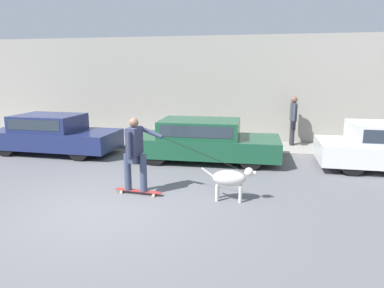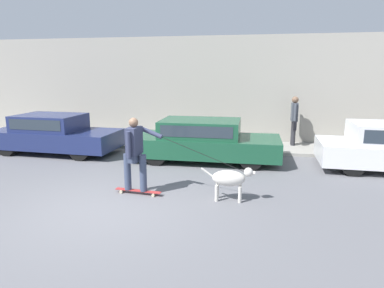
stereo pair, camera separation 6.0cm
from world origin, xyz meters
The scene contains 8 objects.
ground_plane centered at (0.00, 0.00, 0.00)m, with size 36.00×36.00×0.00m, color slate.
back_wall centered at (0.00, 7.09, 1.96)m, with size 32.00×0.30×3.92m.
sidewalk_curb centered at (0.00, 6.00, 0.05)m, with size 30.00×1.83×0.10m.
parked_car_0 centered at (-3.77, 4.04, 0.62)m, with size 4.21×1.78×1.27m.
parked_car_1 centered at (1.25, 4.03, 0.61)m, with size 4.40×1.86×1.24m.
dog centered at (2.32, 0.93, 0.48)m, with size 1.13×0.36×0.73m.
skateboarder centered at (0.26, 0.91, 0.96)m, with size 2.93×0.63×1.70m.
pedestrian_with_bag centered at (4.01, 6.36, 1.05)m, with size 0.23×0.70×1.70m.
Camera 1 is at (2.85, -5.89, 2.68)m, focal length 32.00 mm.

